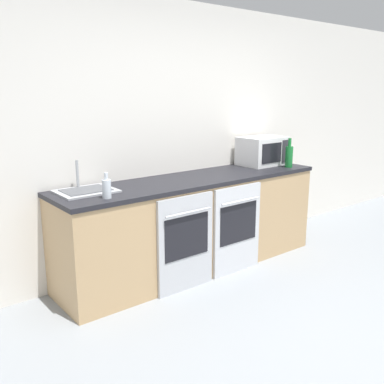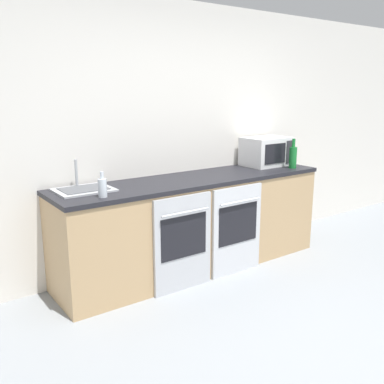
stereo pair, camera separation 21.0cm
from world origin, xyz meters
TOP-DOWN VIEW (x-y plane):
  - ground_plane at (0.00, 0.00)m, footprint 16.00×16.00m
  - wall_back at (0.00, 2.07)m, footprint 10.00×0.06m
  - counter_back at (0.00, 1.71)m, footprint 2.81×0.68m
  - oven_left at (-0.37, 1.37)m, footprint 0.59×0.06m
  - oven_right at (0.26, 1.37)m, footprint 0.59×0.06m
  - microwave at (1.07, 1.81)m, footprint 0.51×0.37m
  - bottle_green at (1.18, 1.52)m, footprint 0.08×0.08m
  - bottle_clear at (-1.04, 1.51)m, footprint 0.07×0.07m
  - sink at (-1.08, 1.81)m, footprint 0.47×0.38m

SIDE VIEW (x-z plane):
  - ground_plane at x=0.00m, z-range 0.00..0.00m
  - oven_left at x=-0.37m, z-range 0.01..0.88m
  - oven_right at x=0.26m, z-range 0.01..0.88m
  - counter_back at x=0.00m, z-range 0.00..0.93m
  - sink at x=-1.08m, z-range 0.82..1.07m
  - bottle_clear at x=-1.04m, z-range 0.91..1.11m
  - bottle_green at x=1.18m, z-range 0.89..1.21m
  - microwave at x=1.07m, z-range 0.93..1.24m
  - wall_back at x=0.00m, z-range 0.00..2.60m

